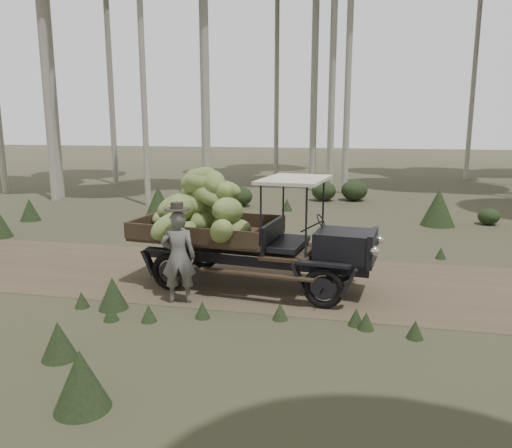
{
  "coord_description": "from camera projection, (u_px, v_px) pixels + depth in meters",
  "views": [
    {
      "loc": [
        -0.22,
        -10.09,
        3.29
      ],
      "look_at": [
        -2.39,
        -0.5,
        1.31
      ],
      "focal_mm": 35.0,
      "sensor_mm": 36.0,
      "label": 1
    }
  ],
  "objects": [
    {
      "name": "dirt_track",
      "position": [
        374.0,
        286.0,
        10.25
      ],
      "size": [
        70.0,
        4.0,
        0.01
      ],
      "primitive_type": "cube",
      "color": "brown",
      "rests_on": "ground"
    },
    {
      "name": "banana_truck",
      "position": [
        224.0,
        215.0,
        10.14
      ],
      "size": [
        5.1,
        2.67,
        2.53
      ],
      "rotation": [
        0.0,
        0.0,
        -0.11
      ],
      "color": "black",
      "rests_on": "ground"
    },
    {
      "name": "ground",
      "position": [
        374.0,
        287.0,
        10.25
      ],
      "size": [
        120.0,
        120.0,
        0.0
      ],
      "primitive_type": "plane",
      "color": "#473D2B",
      "rests_on": "ground"
    },
    {
      "name": "undergrowth",
      "position": [
        444.0,
        259.0,
        10.45
      ],
      "size": [
        23.83,
        24.71,
        1.22
      ],
      "color": "#233319",
      "rests_on": "ground"
    },
    {
      "name": "farmer",
      "position": [
        178.0,
        256.0,
        9.18
      ],
      "size": [
        0.72,
        0.57,
        1.9
      ],
      "rotation": [
        0.0,
        0.0,
        3.39
      ],
      "color": "#5A5952",
      "rests_on": "ground"
    }
  ]
}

